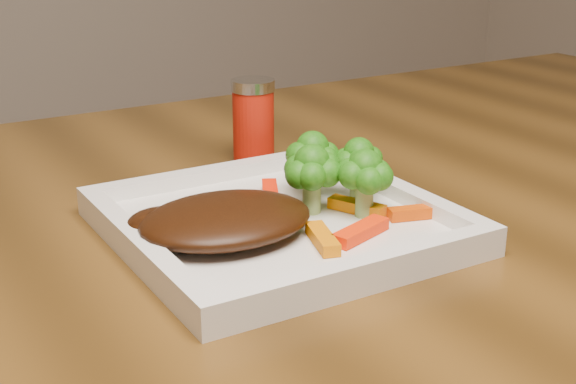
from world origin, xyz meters
TOP-DOWN VIEW (x-y plane):
  - plate at (-0.25, -0.06)m, footprint 0.27×0.27m
  - steak at (-0.30, -0.06)m, footprint 0.15×0.12m
  - broccoli_0 at (-0.19, -0.01)m, footprint 0.06×0.06m
  - broccoli_1 at (-0.15, -0.04)m, footprint 0.07×0.07m
  - broccoli_2 at (-0.18, -0.08)m, footprint 0.06×0.06m
  - broccoli_3 at (-0.21, -0.05)m, footprint 0.06×0.06m
  - carrot_0 at (-0.21, -0.12)m, footprint 0.06×0.03m
  - carrot_1 at (-0.14, -0.11)m, footprint 0.05×0.03m
  - carrot_2 at (-0.24, -0.12)m, footprint 0.03×0.06m
  - carrot_4 at (-0.22, -0.00)m, footprint 0.04×0.05m
  - carrot_5 at (-0.18, -0.07)m, footprint 0.04×0.05m
  - spice_shaker at (-0.17, 0.14)m, footprint 0.06×0.06m

SIDE VIEW (x-z plane):
  - plate at x=-0.25m, z-range 0.75..0.76m
  - carrot_0 at x=-0.21m, z-range 0.76..0.77m
  - carrot_1 at x=-0.14m, z-range 0.76..0.77m
  - carrot_2 at x=-0.24m, z-range 0.76..0.77m
  - carrot_4 at x=-0.22m, z-range 0.76..0.77m
  - carrot_5 at x=-0.18m, z-range 0.76..0.77m
  - steak at x=-0.30m, z-range 0.76..0.79m
  - broccoli_2 at x=-0.18m, z-range 0.76..0.82m
  - broccoli_3 at x=-0.21m, z-range 0.76..0.82m
  - broccoli_1 at x=-0.15m, z-range 0.76..0.83m
  - spice_shaker at x=-0.17m, z-range 0.75..0.84m
  - broccoli_0 at x=-0.19m, z-range 0.76..0.83m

